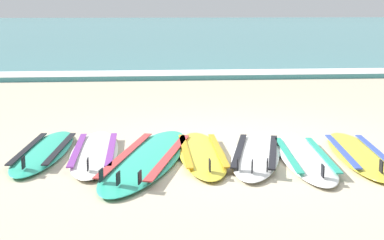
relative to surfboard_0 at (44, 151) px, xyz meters
name	(u,v)px	position (x,y,z in m)	size (l,w,h in m)	color
ground_plane	(237,148)	(2.10, 0.08, -0.04)	(80.00, 80.00, 0.00)	#C1B599
sea	(159,27)	(2.10, 35.87, 0.01)	(80.00, 60.00, 0.10)	teal
wave_foam_strip	(191,75)	(2.10, 6.39, 0.02)	(80.00, 1.04, 0.11)	white
surfboard_0	(44,151)	(0.00, 0.00, 0.00)	(0.63, 1.95, 0.18)	#2DB793
surfboard_1	(95,152)	(0.54, -0.08, 0.00)	(0.52, 1.98, 0.18)	silver
surfboard_2	(148,158)	(1.10, -0.36, 0.00)	(1.26, 2.60, 0.18)	#2DB793
surfboard_3	(202,153)	(1.67, -0.22, 0.00)	(0.49, 1.94, 0.18)	yellow
surfboard_4	(256,154)	(2.24, -0.30, 0.00)	(0.95, 2.03, 0.18)	white
surfboard_5	(305,158)	(2.71, -0.48, 0.00)	(0.64, 1.99, 0.18)	white
surfboard_6	(358,154)	(3.31, -0.38, 0.00)	(0.71, 2.01, 0.18)	yellow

